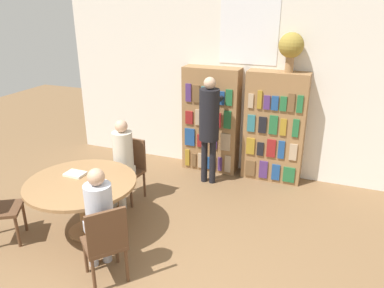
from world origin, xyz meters
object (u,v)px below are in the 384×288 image
object	(u,v)px
chair_left_side	(130,166)
librarian_standing	(209,120)
bookshelf_right	(274,128)
reading_table	(82,189)
bookshelf_left	(211,120)
chair_far_side	(106,241)
seated_reader_right	(99,215)
seated_reader_left	(122,157)
flower_vase	(291,47)

from	to	relation	value
chair_left_side	librarian_standing	xyz separation A→B (m)	(0.90, 0.88, 0.54)
bookshelf_right	reading_table	size ratio (longest dim) A/B	1.31
bookshelf_left	bookshelf_right	xyz separation A→B (m)	(1.04, 0.00, -0.00)
chair_far_side	librarian_standing	distance (m)	2.60
chair_left_side	seated_reader_right	world-z (taller)	seated_reader_right
bookshelf_left	chair_far_side	bearing A→B (deg)	-91.46
chair_left_side	seated_reader_left	size ratio (longest dim) A/B	0.72
bookshelf_right	flower_vase	distance (m)	1.25
bookshelf_right	bookshelf_left	bearing A→B (deg)	-179.99
seated_reader_left	bookshelf_left	bearing A→B (deg)	-111.86
reading_table	seated_reader_right	distance (m)	0.83
flower_vase	bookshelf_right	bearing A→B (deg)	-178.08
bookshelf_right	chair_left_side	size ratio (longest dim) A/B	1.96
chair_left_side	chair_far_side	distance (m)	1.79
bookshelf_right	chair_left_side	bearing A→B (deg)	-142.53
bookshelf_left	chair_left_side	world-z (taller)	bookshelf_left
flower_vase	reading_table	world-z (taller)	flower_vase
chair_far_side	seated_reader_right	xyz separation A→B (m)	(-0.14, 0.12, 0.21)
chair_far_side	flower_vase	bearing A→B (deg)	17.99
bookshelf_right	librarian_standing	bearing A→B (deg)	-151.03
seated_reader_right	reading_table	bearing A→B (deg)	90.00
bookshelf_left	seated_reader_right	distance (m)	2.93
bookshelf_left	seated_reader_right	size ratio (longest dim) A/B	1.41
chair_far_side	seated_reader_right	size ratio (longest dim) A/B	0.72
flower_vase	reading_table	size ratio (longest dim) A/B	0.43
bookshelf_left	reading_table	bearing A→B (deg)	-109.41
flower_vase	chair_far_side	size ratio (longest dim) A/B	0.64
bookshelf_left	chair_far_side	size ratio (longest dim) A/B	1.96
flower_vase	seated_reader_left	bearing A→B (deg)	-141.36
bookshelf_left	seated_reader_right	xyz separation A→B (m)	(-0.21, -2.92, -0.17)
chair_far_side	bookshelf_right	bearing A→B (deg)	20.24
chair_left_side	chair_far_side	xyz separation A→B (m)	(0.68, -1.65, 0.00)
bookshelf_left	librarian_standing	xyz separation A→B (m)	(0.14, -0.50, 0.17)
seated_reader_right	librarian_standing	xyz separation A→B (m)	(0.35, 2.41, 0.33)
bookshelf_right	seated_reader_left	bearing A→B (deg)	-139.36
bookshelf_left	chair_left_side	bearing A→B (deg)	-118.80
reading_table	librarian_standing	xyz separation A→B (m)	(0.98, 1.88, 0.43)
bookshelf_right	chair_far_side	xyz separation A→B (m)	(-1.12, -3.03, -0.37)
bookshelf_right	seated_reader_left	size ratio (longest dim) A/B	1.41
seated_reader_left	chair_far_side	bearing A→B (deg)	119.84
flower_vase	chair_left_side	world-z (taller)	flower_vase
reading_table	seated_reader_right	size ratio (longest dim) A/B	1.08
reading_table	seated_reader_right	world-z (taller)	seated_reader_right
flower_vase	seated_reader_left	distance (m)	2.87
flower_vase	librarian_standing	distance (m)	1.58
librarian_standing	chair_left_side	bearing A→B (deg)	-135.55
reading_table	chair_left_side	world-z (taller)	chair_left_side
bookshelf_left	seated_reader_left	xyz separation A→B (m)	(-0.77, -1.56, -0.17)
chair_left_side	seated_reader_left	world-z (taller)	seated_reader_left
bookshelf_right	reading_table	world-z (taller)	bookshelf_right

